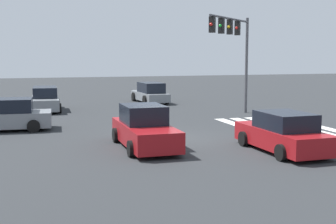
{
  "coord_description": "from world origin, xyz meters",
  "views": [
    {
      "loc": [
        -19.47,
        5.98,
        3.75
      ],
      "look_at": [
        0.0,
        0.0,
        1.21
      ],
      "focal_mm": 50.0,
      "sensor_mm": 36.0,
      "label": 1
    }
  ],
  "objects": [
    {
      "name": "car_3",
      "position": [
        4.64,
        6.9,
        0.74
      ],
      "size": [
        2.41,
        4.46,
        1.57
      ],
      "rotation": [
        0.0,
        0.0,
        1.51
      ],
      "color": "gray",
      "rests_on": "ground_plane"
    },
    {
      "name": "crosswalk_markings",
      "position": [
        0.0,
        -6.65,
        0.0
      ],
      "size": [
        10.74,
        4.4,
        0.01
      ],
      "rotation": [
        0.0,
        0.0,
        1.57
      ],
      "color": "silver",
      "rests_on": "ground_plane"
    },
    {
      "name": "traffic_signal_mast",
      "position": [
        5.86,
        -5.86,
        4.55
      ],
      "size": [
        4.38,
        4.38,
        5.99
      ],
      "rotation": [
        0.0,
        0.0,
        2.36
      ],
      "color": "#47474C",
      "rests_on": "ground_plane"
    },
    {
      "name": "car_1",
      "position": [
        12.38,
        4.72,
        0.74
      ],
      "size": [
        4.79,
        2.07,
        1.57
      ],
      "rotation": [
        0.0,
        0.0,
        3.11
      ],
      "color": "gray",
      "rests_on": "ground_plane"
    },
    {
      "name": "car_4",
      "position": [
        -1.48,
        1.44,
        0.75
      ],
      "size": [
        4.86,
        2.02,
        1.7
      ],
      "rotation": [
        0.0,
        0.0,
        3.14
      ],
      "color": "maroon",
      "rests_on": "ground_plane"
    },
    {
      "name": "car_0",
      "position": [
        -3.83,
        -3.45,
        0.71
      ],
      "size": [
        4.63,
        2.13,
        1.54
      ],
      "rotation": [
        0.0,
        0.0,
        0.02
      ],
      "color": "maroon",
      "rests_on": "ground_plane"
    },
    {
      "name": "ground_plane",
      "position": [
        0.0,
        0.0,
        0.0
      ],
      "size": [
        113.79,
        113.79,
        0.0
      ],
      "primitive_type": "plane",
      "color": "#2B2D30"
    },
    {
      "name": "car_2",
      "position": [
        15.26,
        -3.25,
        0.73
      ],
      "size": [
        4.92,
        2.14,
        1.57
      ],
      "rotation": [
        0.0,
        0.0,
        0.06
      ],
      "color": "gray",
      "rests_on": "ground_plane"
    }
  ]
}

